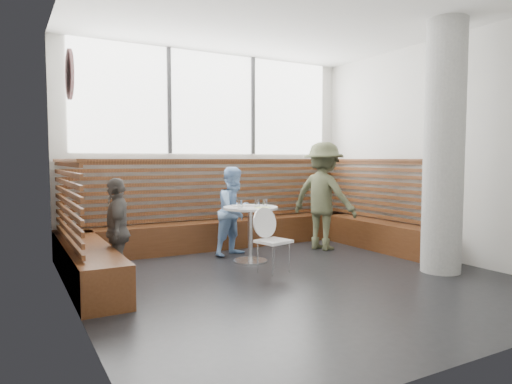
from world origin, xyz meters
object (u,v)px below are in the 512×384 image
cafe_chair (271,235)px  concrete_column (444,148)px  cafe_table (250,222)px  adult_man (324,196)px  child_back (235,211)px  child_left (117,231)px

cafe_chair → concrete_column: bearing=-43.4°
cafe_table → adult_man: adult_man is taller
cafe_chair → child_back: 1.15m
cafe_table → cafe_chair: (-0.03, -0.62, -0.08)m
child_left → cafe_table: bearing=112.3°
concrete_column → child_left: size_ratio=2.57×
concrete_column → cafe_chair: bearing=150.9°
child_back → concrete_column: bearing=-68.4°
adult_man → child_left: bearing=76.8°
cafe_chair → child_left: bearing=154.9°
cafe_table → child_left: (-1.90, -0.26, 0.06)m
cafe_chair → child_back: bearing=74.0°
cafe_table → child_left: size_ratio=0.63×
concrete_column → adult_man: (-0.42, 1.94, -0.74)m
concrete_column → cafe_chair: size_ratio=3.86×
child_back → cafe_chair: bearing=-110.8°
cafe_table → concrete_column: bearing=-41.8°
cafe_chair → adult_man: bearing=15.7°
child_back → child_left: size_ratio=1.08×
child_left → adult_man: bearing=113.0°
child_left → concrete_column: bearing=83.8°
adult_man → child_left: size_ratio=1.39×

